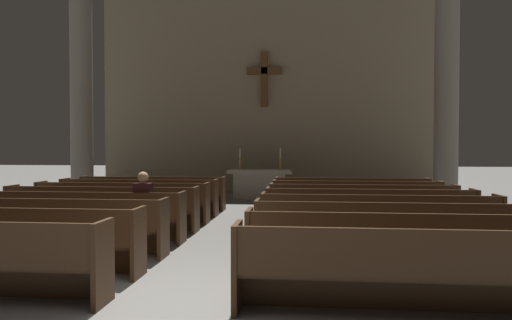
{
  "coord_description": "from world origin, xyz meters",
  "views": [
    {
      "loc": [
        1.44,
        -4.91,
        1.75
      ],
      "look_at": [
        0.0,
        9.55,
        1.38
      ],
      "focal_mm": 32.4,
      "sensor_mm": 36.0,
      "label": 1
    }
  ],
  "objects_px": {
    "pew_left_row_3": "(42,226)",
    "pew_left_row_5": "(101,208)",
    "candlestick_right": "(280,163)",
    "lone_worshipper": "(145,205)",
    "pew_right_row_2": "(407,248)",
    "pew_left_row_4": "(76,216)",
    "pew_right_row_7": "(356,199)",
    "pew_right_row_3": "(390,232)",
    "pew_left_row_8": "(153,193)",
    "pew_right_row_1": "(432,272)",
    "candlestick_left": "(240,163)",
    "pew_right_row_8": "(351,195)",
    "pew_right_row_5": "(369,212)",
    "pew_left_row_7": "(139,197)",
    "column_left_second": "(81,88)",
    "column_right_second": "(447,83)",
    "pew_right_row_4": "(378,221)",
    "pew_right_row_6": "(362,205)",
    "pew_left_row_6": "(122,202)"
  },
  "relations": [
    {
      "from": "pew_right_row_7",
      "to": "pew_right_row_3",
      "type": "bearing_deg",
      "value": -90.0
    },
    {
      "from": "pew_right_row_4",
      "to": "pew_right_row_7",
      "type": "height_order",
      "value": "same"
    },
    {
      "from": "pew_right_row_2",
      "to": "pew_left_row_6",
      "type": "bearing_deg",
      "value": 141.11
    },
    {
      "from": "pew_right_row_2",
      "to": "pew_left_row_4",
      "type": "bearing_deg",
      "value": 158.03
    },
    {
      "from": "pew_left_row_5",
      "to": "pew_right_row_1",
      "type": "bearing_deg",
      "value": -38.89
    },
    {
      "from": "pew_left_row_8",
      "to": "pew_right_row_1",
      "type": "height_order",
      "value": "same"
    },
    {
      "from": "pew_right_row_1",
      "to": "pew_right_row_7",
      "type": "distance_m",
      "value": 6.73
    },
    {
      "from": "pew_left_row_3",
      "to": "pew_right_row_1",
      "type": "distance_m",
      "value": 5.99
    },
    {
      "from": "pew_left_row_5",
      "to": "pew_right_row_6",
      "type": "xyz_separation_m",
      "value": [
        5.56,
        1.12,
        0.0
      ]
    },
    {
      "from": "pew_right_row_4",
      "to": "candlestick_left",
      "type": "relative_size",
      "value": 5.61
    },
    {
      "from": "pew_right_row_3",
      "to": "candlestick_left",
      "type": "bearing_deg",
      "value": 111.71
    },
    {
      "from": "pew_right_row_3",
      "to": "pew_right_row_5",
      "type": "bearing_deg",
      "value": 90.0
    },
    {
      "from": "pew_right_row_6",
      "to": "pew_right_row_8",
      "type": "relative_size",
      "value": 1.0
    },
    {
      "from": "pew_left_row_8",
      "to": "pew_right_row_4",
      "type": "relative_size",
      "value": 1.0
    },
    {
      "from": "pew_right_row_8",
      "to": "pew_right_row_1",
      "type": "bearing_deg",
      "value": -90.0
    },
    {
      "from": "pew_right_row_1",
      "to": "candlestick_left",
      "type": "xyz_separation_m",
      "value": [
        -3.48,
        10.98,
        0.77
      ]
    },
    {
      "from": "pew_right_row_2",
      "to": "pew_right_row_3",
      "type": "height_order",
      "value": "same"
    },
    {
      "from": "column_right_second",
      "to": "pew_right_row_8",
      "type": "bearing_deg",
      "value": -147.2
    },
    {
      "from": "pew_left_row_3",
      "to": "pew_left_row_4",
      "type": "bearing_deg",
      "value": 90.0
    },
    {
      "from": "pew_right_row_1",
      "to": "lone_worshipper",
      "type": "bearing_deg",
      "value": 141.22
    },
    {
      "from": "pew_right_row_3",
      "to": "pew_right_row_2",
      "type": "bearing_deg",
      "value": -90.0
    },
    {
      "from": "pew_left_row_3",
      "to": "pew_right_row_2",
      "type": "distance_m",
      "value": 5.67
    },
    {
      "from": "column_left_second",
      "to": "candlestick_right",
      "type": "distance_m",
      "value": 7.1
    },
    {
      "from": "pew_left_row_8",
      "to": "candlestick_right",
      "type": "height_order",
      "value": "candlestick_right"
    },
    {
      "from": "pew_right_row_1",
      "to": "pew_right_row_5",
      "type": "height_order",
      "value": "same"
    },
    {
      "from": "pew_right_row_8",
      "to": "pew_left_row_8",
      "type": "bearing_deg",
      "value": 180.0
    },
    {
      "from": "pew_left_row_6",
      "to": "pew_left_row_8",
      "type": "height_order",
      "value": "same"
    },
    {
      "from": "pew_left_row_8",
      "to": "pew_right_row_3",
      "type": "relative_size",
      "value": 1.0
    },
    {
      "from": "pew_right_row_2",
      "to": "pew_left_row_5",
      "type": "bearing_deg",
      "value": 148.82
    },
    {
      "from": "pew_left_row_4",
      "to": "pew_left_row_5",
      "type": "height_order",
      "value": "same"
    },
    {
      "from": "pew_right_row_3",
      "to": "lone_worshipper",
      "type": "bearing_deg",
      "value": 164.68
    },
    {
      "from": "pew_right_row_5",
      "to": "column_left_second",
      "type": "distance_m",
      "value": 10.65
    },
    {
      "from": "pew_right_row_6",
      "to": "pew_right_row_7",
      "type": "xyz_separation_m",
      "value": [
        0.0,
        1.12,
        0.0
      ]
    },
    {
      "from": "pew_right_row_5",
      "to": "pew_right_row_4",
      "type": "bearing_deg",
      "value": -90.0
    },
    {
      "from": "pew_left_row_4",
      "to": "column_right_second",
      "type": "height_order",
      "value": "column_right_second"
    },
    {
      "from": "pew_right_row_5",
      "to": "pew_right_row_6",
      "type": "distance_m",
      "value": 1.12
    },
    {
      "from": "pew_left_row_7",
      "to": "column_left_second",
      "type": "distance_m",
      "value": 5.44
    },
    {
      "from": "pew_left_row_5",
      "to": "pew_right_row_7",
      "type": "relative_size",
      "value": 1.0
    },
    {
      "from": "pew_left_row_3",
      "to": "pew_right_row_2",
      "type": "relative_size",
      "value": 1.0
    },
    {
      "from": "candlestick_left",
      "to": "pew_right_row_5",
      "type": "bearing_deg",
      "value": -61.83
    },
    {
      "from": "candlestick_right",
      "to": "lone_worshipper",
      "type": "bearing_deg",
      "value": -105.88
    },
    {
      "from": "column_right_second",
      "to": "pew_left_row_5",
      "type": "bearing_deg",
      "value": -148.24
    },
    {
      "from": "pew_right_row_8",
      "to": "pew_right_row_5",
      "type": "bearing_deg",
      "value": -90.0
    },
    {
      "from": "pew_left_row_8",
      "to": "pew_right_row_8",
      "type": "height_order",
      "value": "same"
    },
    {
      "from": "pew_left_row_3",
      "to": "pew_left_row_5",
      "type": "relative_size",
      "value": 1.0
    },
    {
      "from": "pew_left_row_6",
      "to": "column_left_second",
      "type": "bearing_deg",
      "value": 126.02
    },
    {
      "from": "candlestick_left",
      "to": "pew_left_row_5",
      "type": "bearing_deg",
      "value": -107.75
    },
    {
      "from": "pew_left_row_4",
      "to": "pew_right_row_3",
      "type": "xyz_separation_m",
      "value": [
        5.56,
        -1.12,
        0.0
      ]
    },
    {
      "from": "lone_worshipper",
      "to": "pew_right_row_3",
      "type": "bearing_deg",
      "value": -15.32
    },
    {
      "from": "pew_right_row_5",
      "to": "column_left_second",
      "type": "height_order",
      "value": "column_left_second"
    }
  ]
}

